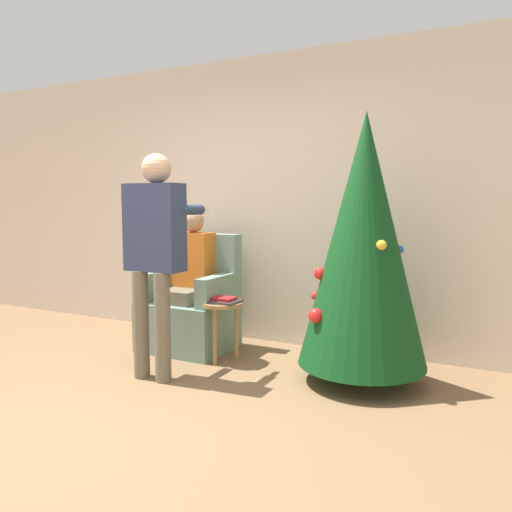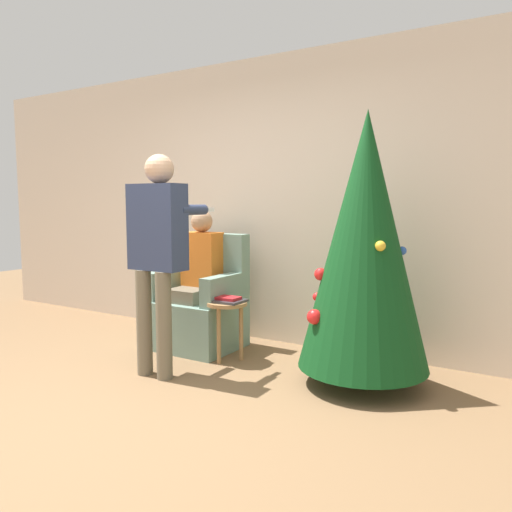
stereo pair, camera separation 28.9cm
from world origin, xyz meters
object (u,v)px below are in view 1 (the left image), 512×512
at_px(person_standing, 155,244).
at_px(armchair, 191,308).
at_px(person_seated, 189,273).
at_px(side_stool, 222,314).
at_px(christmas_tree, 364,240).

bearing_deg(person_standing, armchair, 105.02).
bearing_deg(person_seated, side_stool, -22.04).
bearing_deg(person_standing, christmas_tree, 22.82).
height_order(person_seated, side_stool, person_seated).
distance_m(armchair, person_seated, 0.33).
bearing_deg(armchair, person_seated, -90.00).
bearing_deg(person_seated, christmas_tree, -5.18).
height_order(christmas_tree, person_seated, christmas_tree).
bearing_deg(person_seated, armchair, 90.00).
height_order(christmas_tree, person_standing, christmas_tree).
xyz_separation_m(person_standing, side_stool, (0.25, 0.56, -0.62)).
distance_m(christmas_tree, person_seated, 1.68).
bearing_deg(side_stool, person_standing, -113.83).
xyz_separation_m(armchair, person_seated, (-0.00, -0.03, 0.33)).
xyz_separation_m(christmas_tree, side_stool, (-1.18, -0.04, -0.66)).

